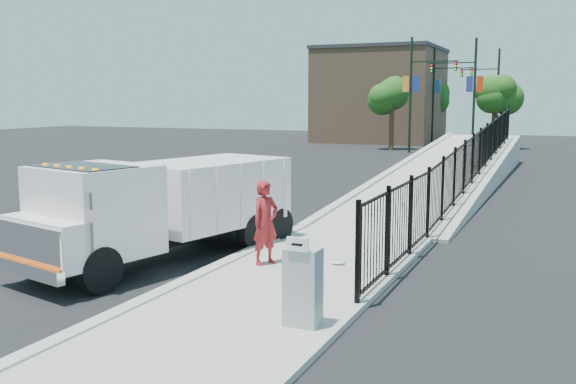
% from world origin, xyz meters
% --- Properties ---
extents(ground, '(120.00, 120.00, 0.00)m').
position_xyz_m(ground, '(0.00, 0.00, 0.00)').
color(ground, black).
rests_on(ground, ground).
extents(sidewalk, '(3.55, 12.00, 0.12)m').
position_xyz_m(sidewalk, '(1.93, -2.00, 0.06)').
color(sidewalk, '#9E998E').
rests_on(sidewalk, ground).
extents(curb, '(0.30, 12.00, 0.16)m').
position_xyz_m(curb, '(0.00, -2.00, 0.08)').
color(curb, '#ADAAA3').
rests_on(curb, ground).
extents(ramp, '(3.95, 24.06, 3.19)m').
position_xyz_m(ramp, '(2.12, 16.00, 0.00)').
color(ramp, '#9E998E').
rests_on(ramp, ground).
extents(iron_fence, '(0.10, 28.00, 1.80)m').
position_xyz_m(iron_fence, '(3.55, 12.00, 0.90)').
color(iron_fence, black).
rests_on(iron_fence, ground).
extents(truck, '(3.79, 7.31, 2.39)m').
position_xyz_m(truck, '(-1.63, -0.50, 1.35)').
color(truck, black).
rests_on(truck, ground).
extents(worker, '(0.68, 0.79, 1.84)m').
position_xyz_m(worker, '(0.88, -0.19, 1.04)').
color(worker, maroon).
rests_on(worker, sidewalk).
extents(utility_cabinet, '(0.55, 0.40, 1.25)m').
position_xyz_m(utility_cabinet, '(3.10, -3.43, 0.75)').
color(utility_cabinet, gray).
rests_on(utility_cabinet, sidewalk).
extents(arrow_sign, '(0.35, 0.04, 0.22)m').
position_xyz_m(arrow_sign, '(3.10, -3.65, 1.48)').
color(arrow_sign, white).
rests_on(arrow_sign, utility_cabinet).
extents(debris, '(0.33, 0.33, 0.08)m').
position_xyz_m(debris, '(2.33, 0.44, 0.16)').
color(debris, silver).
rests_on(debris, sidewalk).
extents(light_pole_0, '(3.78, 0.22, 8.00)m').
position_xyz_m(light_pole_0, '(-3.29, 32.37, 4.36)').
color(light_pole_0, black).
rests_on(light_pole_0, ground).
extents(light_pole_1, '(3.78, 0.22, 8.00)m').
position_xyz_m(light_pole_1, '(0.12, 34.59, 4.36)').
color(light_pole_1, black).
rests_on(light_pole_1, ground).
extents(light_pole_2, '(3.77, 0.22, 8.00)m').
position_xyz_m(light_pole_2, '(-3.64, 42.20, 4.36)').
color(light_pole_2, black).
rests_on(light_pole_2, ground).
extents(light_pole_3, '(3.78, 0.22, 8.00)m').
position_xyz_m(light_pole_3, '(0.61, 45.14, 4.36)').
color(light_pole_3, black).
rests_on(light_pole_3, ground).
extents(tree_0, '(2.45, 2.45, 5.23)m').
position_xyz_m(tree_0, '(-5.34, 34.05, 3.93)').
color(tree_0, '#382314').
rests_on(tree_0, ground).
extents(tree_1, '(2.33, 2.33, 5.17)m').
position_xyz_m(tree_1, '(1.47, 38.13, 3.92)').
color(tree_1, '#382314').
rests_on(tree_1, ground).
extents(tree_2, '(3.20, 3.20, 5.60)m').
position_xyz_m(tree_2, '(-5.13, 47.65, 3.97)').
color(tree_2, '#382314').
rests_on(tree_2, ground).
extents(building, '(10.00, 10.00, 8.00)m').
position_xyz_m(building, '(-9.00, 44.00, 4.00)').
color(building, '#8C664C').
rests_on(building, ground).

